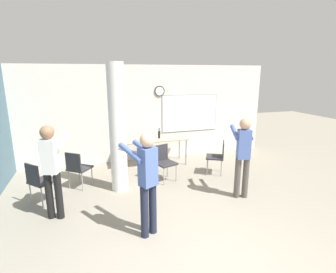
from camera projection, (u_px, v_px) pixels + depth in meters
name	position (u px, v px, depth m)	size (l,w,h in m)	color
wall_back	(142.00, 114.00, 7.75)	(8.00, 0.15, 2.80)	silver
support_pillar	(118.00, 129.00, 5.63)	(0.36, 0.36, 2.80)	white
folding_table	(154.00, 140.00, 7.37)	(1.87, 0.68, 0.77)	tan
bottle_on_table	(159.00, 134.00, 7.40)	(0.06, 0.06, 0.29)	black
chair_near_pillar	(78.00, 167.00, 5.91)	(0.62, 0.62, 0.87)	#2D2D33
chair_mid_room	(218.00, 155.00, 6.76)	(0.60, 0.60, 0.87)	#2D2D33
chair_table_front	(164.00, 160.00, 6.35)	(0.56, 0.56, 0.87)	#2D2D33
chair_by_left_wall	(39.00, 180.00, 5.20)	(0.62, 0.62, 0.87)	#2D2D33
person_playing_front	(147.00, 176.00, 4.08)	(0.58, 0.69, 1.72)	#1E2338
person_watching_back	(51.00, 165.00, 4.57)	(0.52, 0.68, 1.72)	black
person_playing_side	(243.00, 152.00, 5.37)	(0.51, 0.70, 1.70)	#514C47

